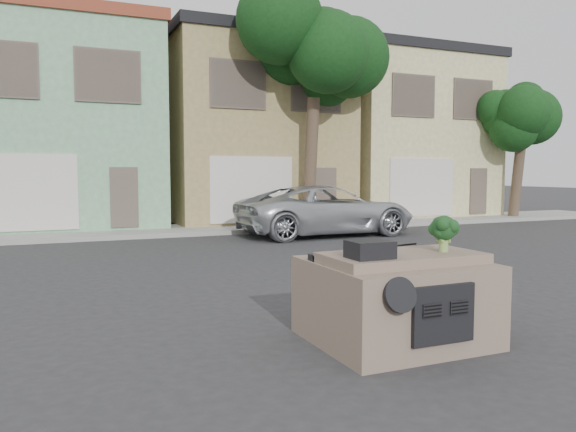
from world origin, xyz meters
TOP-DOWN VIEW (x-y plane):
  - ground_plane at (0.00, 0.00)m, footprint 120.00×120.00m
  - sidewalk at (0.00, 10.50)m, footprint 40.00×3.00m
  - townhouse_mint at (-3.50, 14.50)m, footprint 7.20×8.20m
  - townhouse_tan at (4.00, 14.50)m, footprint 7.20×8.20m
  - townhouse_beige at (11.50, 14.50)m, footprint 7.20×8.20m
  - silver_pickup at (4.56, 7.67)m, footprint 5.98×2.85m
  - tree_near at (5.00, 9.80)m, footprint 4.40×4.00m
  - tree_far at (15.00, 9.80)m, footprint 3.20×3.00m
  - car_dashboard at (0.00, -3.00)m, footprint 2.00×1.80m
  - instrument_hump at (-0.58, -3.35)m, footprint 0.48×0.38m
  - wiper_arm at (0.28, -2.62)m, footprint 0.69×0.15m
  - broccoli at (0.52, -3.26)m, footprint 0.45×0.45m

SIDE VIEW (x-z plane):
  - ground_plane at x=0.00m, z-range 0.00..0.00m
  - silver_pickup at x=4.56m, z-range -0.82..0.82m
  - sidewalk at x=0.00m, z-range 0.00..0.15m
  - car_dashboard at x=0.00m, z-range 0.00..1.12m
  - wiper_arm at x=0.28m, z-range 1.12..1.14m
  - instrument_hump at x=-0.58m, z-range 1.12..1.32m
  - broccoli at x=0.52m, z-range 1.12..1.57m
  - tree_far at x=15.00m, z-range 0.00..6.00m
  - townhouse_mint at x=-3.50m, z-range 0.00..7.55m
  - townhouse_tan at x=4.00m, z-range 0.00..7.55m
  - townhouse_beige at x=11.50m, z-range 0.00..7.55m
  - tree_near at x=5.00m, z-range 0.00..8.50m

